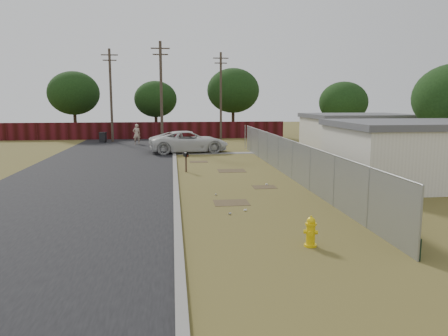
{
  "coord_description": "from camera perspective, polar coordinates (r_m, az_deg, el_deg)",
  "views": [
    {
      "loc": [
        -3.11,
        -22.05,
        4.11
      ],
      "look_at": [
        -0.85,
        -2.89,
        1.1
      ],
      "focal_mm": 35.0,
      "sensor_mm": 36.0,
      "label": 1
    }
  ],
  "objects": [
    {
      "name": "mailbox",
      "position": [
        25.15,
        -4.99,
        1.52
      ],
      "size": [
        0.3,
        0.5,
        1.15
      ],
      "color": "#503C2D",
      "rests_on": "ground"
    },
    {
      "name": "privacy_fence",
      "position": [
        47.25,
        -10.27,
        4.83
      ],
      "size": [
        30.0,
        0.12,
        1.8
      ],
      "primitive_type": "cube",
      "color": "#4B1016",
      "rests_on": "ground"
    },
    {
      "name": "scattered_litter",
      "position": [
        18.16,
        2.16,
        -4.09
      ],
      "size": [
        2.79,
        5.39,
        0.07
      ],
      "color": "white",
      "rests_on": "ground"
    },
    {
      "name": "trash_bin",
      "position": [
        44.39,
        -15.53,
        3.89
      ],
      "size": [
        0.74,
        0.8,
        0.99
      ],
      "color": "black",
      "rests_on": "ground"
    },
    {
      "name": "horizon_trees",
      "position": [
        45.78,
        -1.82,
        9.51
      ],
      "size": [
        33.32,
        31.94,
        7.78
      ],
      "color": "#382819",
      "rests_on": "ground"
    },
    {
      "name": "chainlink_fence",
      "position": [
        24.13,
        8.29,
        0.88
      ],
      "size": [
        0.1,
        27.06,
        2.02
      ],
      "color": "gray",
      "rests_on": "ground"
    },
    {
      "name": "utility_poles",
      "position": [
        42.72,
        -7.59,
        9.57
      ],
      "size": [
        12.6,
        8.24,
        9.0
      ],
      "color": "#493B30",
      "rests_on": "ground"
    },
    {
      "name": "houses",
      "position": [
        28.37,
        20.17,
        3.17
      ],
      "size": [
        9.3,
        17.24,
        3.1
      ],
      "color": "silver",
      "rests_on": "ground"
    },
    {
      "name": "pickup_truck",
      "position": [
        34.6,
        -4.62,
        3.45
      ],
      "size": [
        6.54,
        3.73,
        1.72
      ],
      "primitive_type": "imported",
      "rotation": [
        0.0,
        0.0,
        1.72
      ],
      "color": "silver",
      "rests_on": "ground"
    },
    {
      "name": "pedestrian",
      "position": [
        41.7,
        -11.34,
        4.36
      ],
      "size": [
        0.79,
        0.62,
        1.92
      ],
      "primitive_type": "imported",
      "rotation": [
        0.0,
        0.0,
        3.39
      ],
      "color": "tan",
      "rests_on": "ground"
    },
    {
      "name": "street",
      "position": [
        30.6,
        -13.53,
        0.93
      ],
      "size": [
        15.1,
        60.0,
        0.12
      ],
      "color": "black",
      "rests_on": "ground"
    },
    {
      "name": "fire_hydrant",
      "position": [
        12.69,
        11.26,
        -8.21
      ],
      "size": [
        0.46,
        0.46,
        0.9
      ],
      "color": "#E1BD0B",
      "rests_on": "ground"
    },
    {
      "name": "ground",
      "position": [
        22.65,
        1.27,
        -1.59
      ],
      "size": [
        120.0,
        120.0,
        0.0
      ],
      "primitive_type": "plane",
      "color": "brown",
      "rests_on": "ground"
    }
  ]
}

